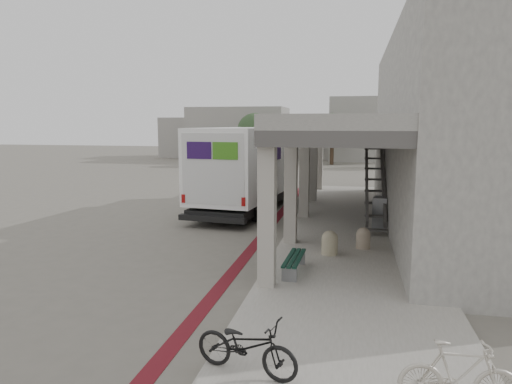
% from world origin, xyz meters
% --- Properties ---
extents(ground, '(120.00, 120.00, 0.00)m').
position_xyz_m(ground, '(0.00, 0.00, 0.00)').
color(ground, '#686359').
rests_on(ground, ground).
extents(bike_lane_stripe, '(0.35, 40.00, 0.01)m').
position_xyz_m(bike_lane_stripe, '(1.00, 2.00, 0.01)').
color(bike_lane_stripe, maroon).
rests_on(bike_lane_stripe, ground).
extents(sidewalk, '(4.40, 28.00, 0.12)m').
position_xyz_m(sidewalk, '(4.00, 0.00, 0.06)').
color(sidewalk, gray).
rests_on(sidewalk, ground).
extents(transit_building, '(7.60, 17.00, 7.00)m').
position_xyz_m(transit_building, '(6.83, 4.50, 3.40)').
color(transit_building, gray).
rests_on(transit_building, ground).
extents(distant_backdrop, '(28.00, 10.00, 6.50)m').
position_xyz_m(distant_backdrop, '(-2.84, 35.89, 2.70)').
color(distant_backdrop, gray).
rests_on(distant_backdrop, ground).
extents(tree_left, '(3.20, 3.20, 4.80)m').
position_xyz_m(tree_left, '(-5.00, 28.00, 3.18)').
color(tree_left, '#38281C').
rests_on(tree_left, ground).
extents(tree_mid, '(3.20, 3.20, 4.80)m').
position_xyz_m(tree_mid, '(2.00, 30.00, 3.18)').
color(tree_mid, '#38281C').
rests_on(tree_mid, ground).
extents(tree_right, '(3.20, 3.20, 4.80)m').
position_xyz_m(tree_right, '(10.00, 29.00, 3.18)').
color(tree_right, '#38281C').
rests_on(tree_right, ground).
extents(fedex_truck, '(3.47, 8.78, 3.65)m').
position_xyz_m(fedex_truck, '(-0.58, 6.16, 1.95)').
color(fedex_truck, black).
rests_on(fedex_truck, ground).
extents(bench, '(0.42, 1.70, 0.40)m').
position_xyz_m(bench, '(2.60, -2.47, 0.40)').
color(bench, gray).
rests_on(bench, sidewalk).
extents(bollard_near, '(0.46, 0.46, 0.69)m').
position_xyz_m(bollard_near, '(3.39, -0.66, 0.46)').
color(bollard_near, tan).
rests_on(bollard_near, sidewalk).
extents(bollard_far, '(0.42, 0.42, 0.63)m').
position_xyz_m(bollard_far, '(4.34, 0.20, 0.44)').
color(bollard_far, tan).
rests_on(bollard_far, sidewalk).
extents(utility_cabinet, '(0.62, 0.75, 1.11)m').
position_xyz_m(utility_cabinet, '(5.00, 3.20, 0.67)').
color(utility_cabinet, slate).
rests_on(utility_cabinet, sidewalk).
extents(bicycle_black, '(1.75, 0.96, 0.87)m').
position_xyz_m(bicycle_black, '(2.50, -7.27, 0.56)').
color(bicycle_black, black).
rests_on(bicycle_black, sidewalk).
extents(bicycle_cream, '(1.56, 0.52, 0.92)m').
position_xyz_m(bicycle_cream, '(5.40, -7.53, 0.58)').
color(bicycle_cream, '#BCB4A5').
rests_on(bicycle_cream, sidewalk).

